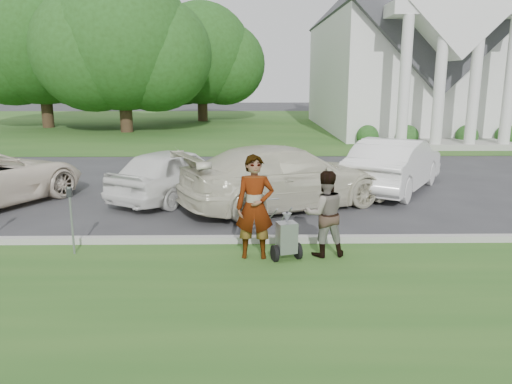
{
  "coord_description": "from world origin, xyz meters",
  "views": [
    {
      "loc": [
        -0.47,
        -9.12,
        3.29
      ],
      "look_at": [
        -0.33,
        0.0,
        1.2
      ],
      "focal_mm": 35.0,
      "sensor_mm": 36.0,
      "label": 1
    }
  ],
  "objects_px": {
    "tree_back": "(201,58)",
    "person_left": "(255,208)",
    "parking_meter_near": "(71,213)",
    "tree_left": "(122,47)",
    "car_c": "(286,177)",
    "car_b": "(175,173)",
    "tree_far": "(40,40)",
    "car_d": "(395,164)",
    "church": "(400,34)",
    "striping_cart": "(286,238)",
    "person_right": "(325,214)"
  },
  "relations": [
    {
      "from": "tree_back",
      "to": "person_left",
      "type": "bearing_deg",
      "value": -83.11
    },
    {
      "from": "tree_back",
      "to": "person_left",
      "type": "distance_m",
      "value": 30.72
    },
    {
      "from": "tree_back",
      "to": "parking_meter_near",
      "type": "height_order",
      "value": "tree_back"
    },
    {
      "from": "tree_left",
      "to": "tree_back",
      "type": "relative_size",
      "value": 1.11
    },
    {
      "from": "person_left",
      "to": "car_c",
      "type": "bearing_deg",
      "value": 78.81
    },
    {
      "from": "tree_back",
      "to": "car_b",
      "type": "bearing_deg",
      "value": -86.64
    },
    {
      "from": "parking_meter_near",
      "to": "car_c",
      "type": "bearing_deg",
      "value": 39.13
    },
    {
      "from": "tree_far",
      "to": "person_left",
      "type": "xyz_separation_m",
      "value": [
        13.66,
        -25.27,
        -4.73
      ]
    },
    {
      "from": "tree_far",
      "to": "tree_back",
      "type": "height_order",
      "value": "tree_far"
    },
    {
      "from": "tree_left",
      "to": "car_d",
      "type": "distance_m",
      "value": 20.87
    },
    {
      "from": "tree_back",
      "to": "car_d",
      "type": "distance_m",
      "value": 26.13
    },
    {
      "from": "church",
      "to": "tree_left",
      "type": "bearing_deg",
      "value": -176.21
    },
    {
      "from": "church",
      "to": "tree_far",
      "type": "bearing_deg",
      "value": 175.34
    },
    {
      "from": "striping_cart",
      "to": "car_b",
      "type": "bearing_deg",
      "value": 102.37
    },
    {
      "from": "tree_far",
      "to": "striping_cart",
      "type": "distance_m",
      "value": 29.59
    },
    {
      "from": "tree_left",
      "to": "car_c",
      "type": "bearing_deg",
      "value": -65.39
    },
    {
      "from": "person_left",
      "to": "parking_meter_near",
      "type": "xyz_separation_m",
      "value": [
        -3.44,
        0.23,
        -0.14
      ]
    },
    {
      "from": "church",
      "to": "person_left",
      "type": "xyz_separation_m",
      "value": [
        -9.36,
        -23.39,
        -4.98
      ]
    },
    {
      "from": "church",
      "to": "car_c",
      "type": "relative_size",
      "value": 4.35
    },
    {
      "from": "tree_left",
      "to": "tree_far",
      "type": "distance_m",
      "value": 6.73
    },
    {
      "from": "church",
      "to": "car_d",
      "type": "bearing_deg",
      "value": -106.11
    },
    {
      "from": "person_right",
      "to": "car_b",
      "type": "distance_m",
      "value": 5.82
    },
    {
      "from": "tree_left",
      "to": "tree_back",
      "type": "height_order",
      "value": "tree_left"
    },
    {
      "from": "person_left",
      "to": "car_c",
      "type": "relative_size",
      "value": 0.35
    },
    {
      "from": "tree_back",
      "to": "person_right",
      "type": "relative_size",
      "value": 5.93
    },
    {
      "from": "parking_meter_near",
      "to": "person_left",
      "type": "bearing_deg",
      "value": -3.76
    },
    {
      "from": "tree_left",
      "to": "car_d",
      "type": "bearing_deg",
      "value": -54.36
    },
    {
      "from": "tree_back",
      "to": "tree_far",
      "type": "bearing_deg",
      "value": -153.44
    },
    {
      "from": "church",
      "to": "car_b",
      "type": "distance_m",
      "value": 22.52
    },
    {
      "from": "tree_left",
      "to": "person_right",
      "type": "height_order",
      "value": "tree_left"
    },
    {
      "from": "church",
      "to": "tree_far",
      "type": "xyz_separation_m",
      "value": [
        -23.01,
        1.87,
        -0.25
      ]
    },
    {
      "from": "striping_cart",
      "to": "car_c",
      "type": "xyz_separation_m",
      "value": [
        0.27,
        3.85,
        0.39
      ]
    },
    {
      "from": "striping_cart",
      "to": "car_d",
      "type": "distance_m",
      "value": 6.88
    },
    {
      "from": "person_left",
      "to": "parking_meter_near",
      "type": "height_order",
      "value": "person_left"
    },
    {
      "from": "parking_meter_near",
      "to": "car_b",
      "type": "height_order",
      "value": "car_b"
    },
    {
      "from": "striping_cart",
      "to": "car_d",
      "type": "relative_size",
      "value": 0.24
    },
    {
      "from": "car_c",
      "to": "person_left",
      "type": "bearing_deg",
      "value": 141.4
    },
    {
      "from": "tree_far",
      "to": "car_d",
      "type": "height_order",
      "value": "tree_far"
    },
    {
      "from": "parking_meter_near",
      "to": "car_b",
      "type": "relative_size",
      "value": 0.31
    },
    {
      "from": "car_b",
      "to": "car_d",
      "type": "relative_size",
      "value": 0.89
    },
    {
      "from": "person_right",
      "to": "striping_cart",
      "type": "bearing_deg",
      "value": 9.79
    },
    {
      "from": "car_d",
      "to": "person_right",
      "type": "bearing_deg",
      "value": 94.55
    },
    {
      "from": "person_left",
      "to": "car_d",
      "type": "relative_size",
      "value": 0.4
    },
    {
      "from": "person_left",
      "to": "car_b",
      "type": "bearing_deg",
      "value": 115.97
    },
    {
      "from": "car_b",
      "to": "striping_cart",
      "type": "bearing_deg",
      "value": 149.07
    },
    {
      "from": "car_b",
      "to": "person_right",
      "type": "bearing_deg",
      "value": 156.35
    },
    {
      "from": "church",
      "to": "car_b",
      "type": "bearing_deg",
      "value": -121.71
    },
    {
      "from": "church",
      "to": "parking_meter_near",
      "type": "xyz_separation_m",
      "value": [
        -12.8,
        -23.17,
        -5.11
      ]
    },
    {
      "from": "person_left",
      "to": "tree_left",
      "type": "bearing_deg",
      "value": 110.56
    },
    {
      "from": "person_left",
      "to": "person_right",
      "type": "bearing_deg",
      "value": 5.08
    }
  ]
}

